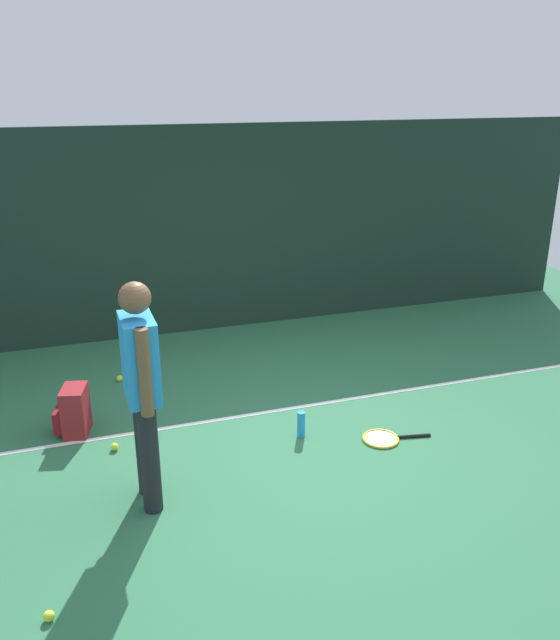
# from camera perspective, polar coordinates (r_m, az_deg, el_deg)

# --- Properties ---
(ground_plane) EXTENTS (12.00, 12.00, 0.00)m
(ground_plane) POSITION_cam_1_polar(r_m,az_deg,el_deg) (5.68, 1.29, -10.85)
(ground_plane) COLOR #2D6B47
(back_fence) EXTENTS (10.00, 0.10, 2.49)m
(back_fence) POSITION_cam_1_polar(r_m,az_deg,el_deg) (7.93, -5.97, 7.86)
(back_fence) COLOR #192D23
(back_fence) RESTS_ON ground
(court_line) EXTENTS (9.00, 0.05, 0.00)m
(court_line) POSITION_cam_1_polar(r_m,az_deg,el_deg) (6.19, -0.65, -8.02)
(court_line) COLOR white
(court_line) RESTS_ON ground
(tennis_player) EXTENTS (0.23, 0.53, 1.70)m
(tennis_player) POSITION_cam_1_polar(r_m,az_deg,el_deg) (4.62, -12.10, -5.43)
(tennis_player) COLOR black
(tennis_player) RESTS_ON ground
(tennis_racket) EXTENTS (0.63, 0.38, 0.03)m
(tennis_racket) POSITION_cam_1_polar(r_m,az_deg,el_deg) (5.80, 9.15, -10.26)
(tennis_racket) COLOR black
(tennis_racket) RESTS_ON ground
(backpack) EXTENTS (0.33, 0.34, 0.44)m
(backpack) POSITION_cam_1_polar(r_m,az_deg,el_deg) (6.02, -17.72, -7.71)
(backpack) COLOR maroon
(backpack) RESTS_ON ground
(tennis_ball_by_fence) EXTENTS (0.07, 0.07, 0.07)m
(tennis_ball_by_fence) POSITION_cam_1_polar(r_m,az_deg,el_deg) (5.75, -14.38, -10.78)
(tennis_ball_by_fence) COLOR #CCE033
(tennis_ball_by_fence) RESTS_ON ground
(tennis_ball_mid_court) EXTENTS (0.07, 0.07, 0.07)m
(tennis_ball_mid_court) POSITION_cam_1_polar(r_m,az_deg,el_deg) (6.96, -13.94, -5.02)
(tennis_ball_mid_court) COLOR #CCE033
(tennis_ball_mid_court) RESTS_ON ground
(tennis_ball_far_left) EXTENTS (0.07, 0.07, 0.07)m
(tennis_ball_far_left) POSITION_cam_1_polar(r_m,az_deg,el_deg) (4.32, -19.71, -23.36)
(tennis_ball_far_left) COLOR #CCE033
(tennis_ball_far_left) RESTS_ON ground
(water_bottle) EXTENTS (0.07, 0.07, 0.24)m
(water_bottle) POSITION_cam_1_polar(r_m,az_deg,el_deg) (5.73, 1.87, -9.18)
(water_bottle) COLOR #268CD8
(water_bottle) RESTS_ON ground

